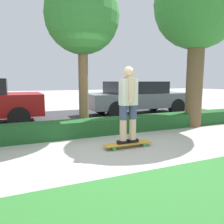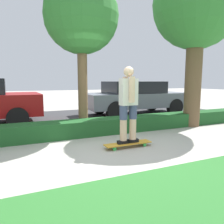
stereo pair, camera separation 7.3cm
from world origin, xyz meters
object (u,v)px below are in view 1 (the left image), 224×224
tree_mid (82,18)px  skater_person (128,103)px  parked_car_middle (137,97)px  skateboard (128,144)px  tree_far (198,7)px

tree_mid → skater_person: bearing=-75.7°
parked_car_middle → skateboard: bearing=-121.1°
skater_person → tree_far: size_ratio=0.32×
skater_person → parked_car_middle: (2.45, 3.95, -0.20)m
skater_person → tree_mid: size_ratio=0.39×
skater_person → tree_mid: bearing=104.3°
skateboard → parked_car_middle: (2.45, 3.95, 0.66)m
skater_person → parked_car_middle: 4.65m
parked_car_middle → skater_person: bearing=-121.1°
parked_car_middle → tree_mid: bearing=-142.5°
skater_person → tree_far: 4.07m
skateboard → parked_car_middle: size_ratio=0.24×
skateboard → tree_mid: tree_mid is taller
skater_person → tree_mid: (-0.45, 1.77, 2.08)m
parked_car_middle → tree_far: bearing=-80.2°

